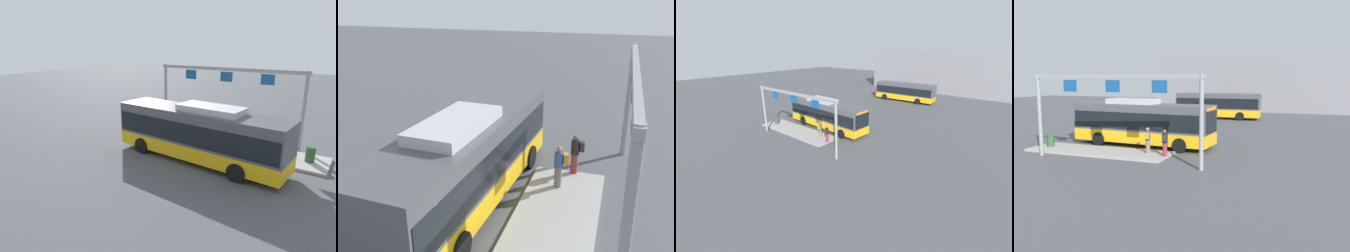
# 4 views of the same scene
# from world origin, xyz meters

# --- Properties ---
(ground_plane) EXTENTS (120.00, 120.00, 0.00)m
(ground_plane) POSITION_xyz_m (0.00, 0.00, 0.00)
(ground_plane) COLOR #4C4F54
(platform_curb) EXTENTS (10.00, 2.80, 0.16)m
(platform_curb) POSITION_xyz_m (-1.75, -3.20, 0.08)
(platform_curb) COLOR #9E9E99
(platform_curb) RESTS_ON ground
(bus_main) EXTENTS (10.71, 3.15, 3.46)m
(bus_main) POSITION_xyz_m (-0.01, 0.00, 1.81)
(bus_main) COLOR #EAAD14
(bus_main) RESTS_ON ground
(person_boarding) EXTENTS (0.43, 0.58, 1.67)m
(person_boarding) POSITION_xyz_m (1.80, -2.94, 1.05)
(person_boarding) COLOR slate
(person_boarding) RESTS_ON platform_curb
(person_waiting_near) EXTENTS (0.44, 0.59, 1.67)m
(person_waiting_near) POSITION_xyz_m (3.17, -3.38, 1.05)
(person_waiting_near) COLOR maroon
(person_waiting_near) RESTS_ON platform_curb
(platform_sign_gantry) EXTENTS (11.17, 0.24, 5.20)m
(platform_sign_gantry) POSITION_xyz_m (0.71, -5.24, 3.84)
(platform_sign_gantry) COLOR gray
(platform_sign_gantry) RESTS_ON ground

